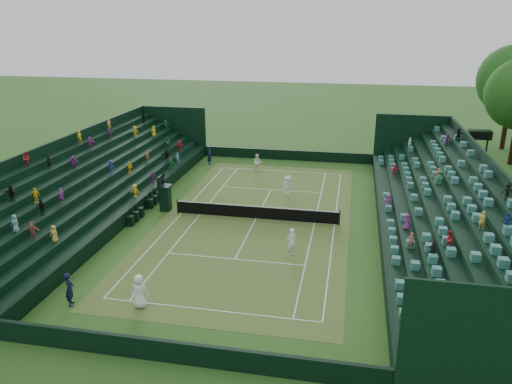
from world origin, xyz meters
TOP-DOWN VIEW (x-y plane):
  - ground at (0.00, 0.00)m, footprint 160.00×160.00m
  - court_surface at (0.00, 0.00)m, footprint 12.97×26.77m
  - perimeter_wall_north at (0.00, 15.88)m, footprint 17.17×0.20m
  - perimeter_wall_south at (0.00, -15.88)m, footprint 17.17×0.20m
  - perimeter_wall_east at (8.48, 0.00)m, footprint 0.20×31.77m
  - perimeter_wall_west at (-8.48, 0.00)m, footprint 0.20×31.77m
  - north_grandstand at (12.66, 0.00)m, footprint 6.60×32.00m
  - south_grandstand at (-12.66, 0.00)m, footprint 6.60×32.00m
  - tennis_net at (0.00, 0.00)m, footprint 11.67×0.10m
  - scoreboard_tower at (17.75, 16.00)m, footprint 2.00×1.00m
  - umpire_chair at (-6.85, 0.37)m, footprint 0.91×0.91m
  - courtside_chairs at (-8.16, -0.33)m, footprint 0.47×5.44m
  - player_near_west at (-3.33, -12.25)m, footprint 0.89×0.62m
  - player_near_east at (3.16, -5.21)m, footprint 0.75×0.71m
  - player_far_west at (-2.10, 11.42)m, footprint 0.86×0.70m
  - player_far_east at (1.50, 5.46)m, footprint 1.15×1.15m
  - line_judge_north at (-7.08, 12.83)m, footprint 0.48×0.66m
  - line_judge_south at (-6.76, -12.71)m, footprint 0.63×0.75m

SIDE VIEW (x-z plane):
  - ground at x=0.00m, z-range 0.00..0.00m
  - court_surface at x=0.00m, z-range 0.00..0.01m
  - courtside_chairs at x=-8.16m, z-range -0.12..0.89m
  - perimeter_wall_north at x=0.00m, z-range 0.00..1.00m
  - perimeter_wall_south at x=0.00m, z-range 0.00..1.00m
  - perimeter_wall_east at x=8.48m, z-range 0.00..1.00m
  - perimeter_wall_west at x=-8.48m, z-range 0.00..1.00m
  - tennis_net at x=0.00m, z-range 0.00..1.06m
  - player_far_east at x=1.50m, z-range 0.00..1.60m
  - player_far_west at x=-2.10m, z-range 0.00..1.63m
  - line_judge_north at x=-7.08m, z-range 0.00..1.69m
  - player_near_east at x=3.16m, z-range 0.00..1.73m
  - player_near_west at x=-3.33m, z-range 0.00..1.73m
  - line_judge_south at x=-6.76m, z-range 0.00..1.73m
  - umpire_chair at x=-6.85m, z-range -0.21..2.65m
  - north_grandstand at x=12.66m, z-range -0.90..4.00m
  - south_grandstand at x=-12.66m, z-range -0.90..4.00m
  - scoreboard_tower at x=17.75m, z-range 1.29..4.99m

